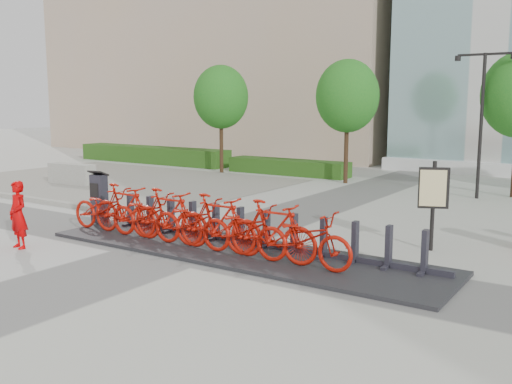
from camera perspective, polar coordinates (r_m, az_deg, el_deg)
The scene contains 23 objects.
ground at distance 13.36m, azimuth -7.19°, elevation -5.55°, with size 120.00×120.00×0.00m, color #A7AA9B.
gravel_patch at distance 25.18m, azimuth -14.01°, elevation 1.07°, with size 14.00×14.00×0.00m, color gray.
curb at distance 22.11m, azimuth -23.82°, elevation -0.30°, with size 14.00×0.25×0.15m, color gray.
hedge_a at distance 32.49m, azimuth -10.33°, elevation 3.68°, with size 10.00×1.40×0.90m, color #225314.
hedge_b at distance 26.80m, azimuth 3.22°, elevation 2.52°, with size 6.00×1.20×0.70m, color #225314.
tree_0 at distance 27.31m, azimuth -3.53°, elevation 9.45°, with size 2.60×2.60×5.10m.
tree_1 at distance 23.94m, azimuth 9.13°, elevation 9.43°, with size 2.60×2.60×5.10m.
streetlamp at distance 21.24m, azimuth 21.67°, elevation 7.78°, with size 2.00×0.20×5.00m.
dock_pad at distance 12.79m, azimuth -1.88°, elevation -5.95°, with size 9.60×2.40×0.08m, color #252528.
dock_rail_posts at distance 13.03m, azimuth -0.45°, elevation -3.57°, with size 8.02×0.50×0.85m, color #282631, non-canonical shape.
bike_0 at distance 14.99m, azimuth -14.91°, elevation -1.66°, with size 0.76×2.17×1.14m, color #AA1106.
bike_1 at distance 14.45m, azimuth -13.03°, elevation -1.72°, with size 0.59×2.10×1.26m, color #AA1106.
bike_2 at distance 13.95m, azimuth -10.99°, elevation -2.29°, with size 0.76×2.17×1.14m, color #AA1106.
bike_3 at distance 13.45m, azimuth -8.81°, elevation -2.38°, with size 0.59×2.10×1.26m, color #AA1106.
bike_4 at distance 13.00m, azimuth -6.46°, elevation -3.01°, with size 0.76×2.17×1.14m, color #AA1106.
bike_5 at distance 12.54m, azimuth -3.94°, elevation -3.12°, with size 0.59×2.10×1.26m, color #AA1106.
bike_6 at distance 12.14m, azimuth -1.24°, elevation -3.80°, with size 0.76×2.17×1.14m, color #AA1106.
bike_7 at distance 11.73m, azimuth 1.65°, elevation -3.93°, with size 0.59×2.10×1.26m, color #AA1106.
bike_8 at distance 11.39m, azimuth 4.73°, elevation -4.68°, with size 0.76×2.17×1.14m, color #AA1106.
kiosk at distance 16.06m, azimuth -15.41°, elevation -0.54°, with size 0.50×0.44×1.45m.
worker_red at distance 14.15m, azimuth -22.70°, elevation -2.12°, with size 0.57×0.37×1.57m, color #C70002.
jersey_barrier at distance 24.80m, azimuth -17.93°, elevation 1.75°, with size 2.17×0.59×0.84m, color #A8A8A8.
map_sign at distance 13.36m, azimuth 17.32°, elevation 0.03°, with size 0.65×0.36×2.04m.
Camera 1 is at (8.51, -9.75, 3.31)m, focal length 40.00 mm.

